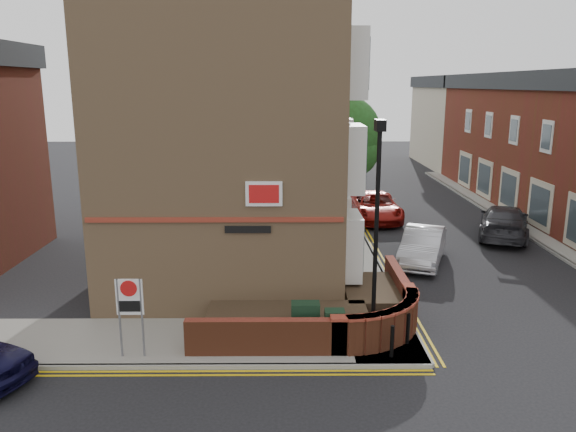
# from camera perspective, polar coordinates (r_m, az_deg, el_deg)

# --- Properties ---
(ground) EXTENTS (120.00, 120.00, 0.00)m
(ground) POSITION_cam_1_polar(r_m,az_deg,el_deg) (15.36, 3.10, -15.19)
(ground) COLOR black
(ground) RESTS_ON ground
(pavement_corner) EXTENTS (13.00, 3.00, 0.12)m
(pavement_corner) POSITION_cam_1_polar(r_m,az_deg,el_deg) (16.84, -9.48, -12.43)
(pavement_corner) COLOR gray
(pavement_corner) RESTS_ON ground
(pavement_main) EXTENTS (2.00, 32.00, 0.12)m
(pavement_main) POSITION_cam_1_polar(r_m,az_deg,el_deg) (30.50, 5.05, -0.54)
(pavement_main) COLOR gray
(pavement_main) RESTS_ON ground
(pavement_far) EXTENTS (4.00, 40.00, 0.12)m
(pavement_far) POSITION_cam_1_polar(r_m,az_deg,el_deg) (30.77, 26.47, -1.78)
(pavement_far) COLOR gray
(pavement_far) RESTS_ON ground
(kerb_side) EXTENTS (13.00, 0.15, 0.12)m
(kerb_side) POSITION_cam_1_polar(r_m,az_deg,el_deg) (15.53, -10.35, -14.82)
(kerb_side) COLOR gray
(kerb_side) RESTS_ON ground
(kerb_main_near) EXTENTS (0.15, 32.00, 0.12)m
(kerb_main_near) POSITION_cam_1_polar(r_m,az_deg,el_deg) (30.61, 6.92, -0.54)
(kerb_main_near) COLOR gray
(kerb_main_near) RESTS_ON ground
(kerb_main_far) EXTENTS (0.15, 40.00, 0.12)m
(kerb_main_far) POSITION_cam_1_polar(r_m,az_deg,el_deg) (29.92, 23.05, -1.84)
(kerb_main_far) COLOR gray
(kerb_main_far) RESTS_ON ground
(yellow_lines_side) EXTENTS (13.00, 0.28, 0.01)m
(yellow_lines_side) POSITION_cam_1_polar(r_m,az_deg,el_deg) (15.34, -10.51, -15.44)
(yellow_lines_side) COLOR gold
(yellow_lines_side) RESTS_ON ground
(yellow_lines_main) EXTENTS (0.28, 32.00, 0.01)m
(yellow_lines_main) POSITION_cam_1_polar(r_m,az_deg,el_deg) (30.65, 7.38, -0.63)
(yellow_lines_main) COLOR gold
(yellow_lines_main) RESTS_ON ground
(corner_building) EXTENTS (8.95, 10.40, 13.60)m
(corner_building) POSITION_cam_1_polar(r_m,az_deg,el_deg) (21.59, -5.67, 10.32)
(corner_building) COLOR #A57F58
(corner_building) RESTS_ON ground
(garden_wall) EXTENTS (6.80, 6.00, 1.20)m
(garden_wall) POSITION_cam_1_polar(r_m,az_deg,el_deg) (17.60, 2.61, -11.31)
(garden_wall) COLOR brown
(garden_wall) RESTS_ON ground
(lamppost) EXTENTS (0.25, 0.50, 6.30)m
(lamppost) POSITION_cam_1_polar(r_m,az_deg,el_deg) (15.41, 8.94, -1.83)
(lamppost) COLOR black
(lamppost) RESTS_ON pavement_corner
(utility_cabinet_large) EXTENTS (0.80, 0.45, 1.20)m
(utility_cabinet_large) POSITION_cam_1_polar(r_m,az_deg,el_deg) (16.19, 1.78, -10.77)
(utility_cabinet_large) COLOR black
(utility_cabinet_large) RESTS_ON pavement_corner
(utility_cabinet_small) EXTENTS (0.55, 0.40, 1.10)m
(utility_cabinet_small) POSITION_cam_1_polar(r_m,az_deg,el_deg) (15.99, 4.74, -11.33)
(utility_cabinet_small) COLOR black
(utility_cabinet_small) RESTS_ON pavement_corner
(bollard_near) EXTENTS (0.11, 0.11, 0.90)m
(bollard_near) POSITION_cam_1_polar(r_m,az_deg,el_deg) (15.70, 10.52, -12.41)
(bollard_near) COLOR black
(bollard_near) RESTS_ON pavement_corner
(bollard_far) EXTENTS (0.11, 0.11, 0.90)m
(bollard_far) POSITION_cam_1_polar(r_m,az_deg,el_deg) (16.53, 12.08, -11.13)
(bollard_far) COLOR black
(bollard_far) RESTS_ON pavement_corner
(zone_sign) EXTENTS (0.72, 0.07, 2.20)m
(zone_sign) POSITION_cam_1_polar(r_m,az_deg,el_deg) (15.63, -15.77, -8.53)
(zone_sign) COLOR slate
(zone_sign) RESTS_ON pavement_corner
(far_terrace) EXTENTS (5.40, 30.40, 8.00)m
(far_terrace) POSITION_cam_1_polar(r_m,az_deg,el_deg) (34.30, 26.44, 6.42)
(far_terrace) COLOR brown
(far_terrace) RESTS_ON ground
(far_terrace_cream) EXTENTS (5.40, 12.40, 8.00)m
(far_terrace_cream) POSITION_cam_1_polar(r_m,az_deg,el_deg) (53.83, 16.43, 9.27)
(far_terrace_cream) COLOR beige
(far_terrace_cream) RESTS_ON ground
(tree_near) EXTENTS (3.64, 3.65, 6.70)m
(tree_near) POSITION_cam_1_polar(r_m,az_deg,el_deg) (27.80, 5.63, 7.82)
(tree_near) COLOR #382B1E
(tree_near) RESTS_ON pavement_main
(tree_mid) EXTENTS (4.03, 4.03, 7.42)m
(tree_mid) POSITION_cam_1_polar(r_m,az_deg,el_deg) (35.70, 4.31, 9.84)
(tree_mid) COLOR #382B1E
(tree_mid) RESTS_ON pavement_main
(tree_far) EXTENTS (3.81, 3.81, 7.00)m
(tree_far) POSITION_cam_1_polar(r_m,az_deg,el_deg) (43.69, 3.45, 10.10)
(tree_far) COLOR #382B1E
(tree_far) RESTS_ON pavement_main
(traffic_light_assembly) EXTENTS (0.20, 0.16, 4.20)m
(traffic_light_assembly) POSITION_cam_1_polar(r_m,az_deg,el_deg) (38.88, 4.49, 6.54)
(traffic_light_assembly) COLOR black
(traffic_light_assembly) RESTS_ON pavement_main
(silver_car_near) EXTENTS (3.01, 4.70, 1.46)m
(silver_car_near) POSITION_cam_1_polar(r_m,az_deg,el_deg) (24.08, 13.52, -2.97)
(silver_car_near) COLOR silver
(silver_car_near) RESTS_ON ground
(red_car_main) EXTENTS (2.51, 5.42, 1.50)m
(red_car_main) POSITION_cam_1_polar(r_m,az_deg,el_deg) (31.23, 8.83, 0.99)
(red_car_main) COLOR maroon
(red_car_main) RESTS_ON ground
(grey_car_far) EXTENTS (4.01, 5.84, 1.57)m
(grey_car_far) POSITION_cam_1_polar(r_m,az_deg,el_deg) (29.22, 21.08, -0.54)
(grey_car_far) COLOR #2E2E33
(grey_car_far) RESTS_ON ground
(silver_car_far) EXTENTS (3.08, 4.35, 1.38)m
(silver_car_far) POSITION_cam_1_polar(r_m,az_deg,el_deg) (30.49, 21.40, -0.21)
(silver_car_far) COLOR #ACADB4
(silver_car_far) RESTS_ON ground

